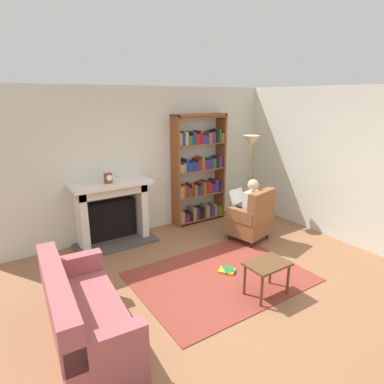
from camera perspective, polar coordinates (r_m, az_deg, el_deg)
ground at (r=4.70m, az=7.33°, el=-16.15°), size 14.00×14.00×0.00m
back_wall at (r=6.22m, az=-7.65°, el=5.46°), size 5.60×0.10×2.70m
side_wall_right at (r=6.86m, az=17.96°, el=5.82°), size 0.10×5.20×2.70m
area_rug at (r=4.89m, az=4.98°, el=-14.57°), size 2.40×1.80×0.01m
fireplace at (r=5.87m, az=-13.89°, el=-3.19°), size 1.38×0.64×1.13m
mantel_clock at (r=5.59m, az=-14.48°, el=2.36°), size 0.14×0.14×0.16m
bookshelf at (r=6.59m, az=1.23°, el=3.65°), size 1.14×0.32×2.19m
armchair_reading at (r=5.92m, az=10.50°, el=-4.57°), size 0.77×0.75×0.97m
seated_reader at (r=5.91m, az=9.65°, el=-2.53°), size 0.44×0.58×1.14m
sofa_floral at (r=3.81m, az=-18.65°, el=-19.83°), size 0.84×1.75×0.85m
side_table at (r=4.41m, az=13.04°, el=-12.85°), size 0.56×0.39×0.47m
scattered_books at (r=5.00m, az=6.25°, el=-13.51°), size 0.28×0.29×0.04m
floor_lamp at (r=6.54m, az=10.27°, el=7.38°), size 0.32×0.32×1.79m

